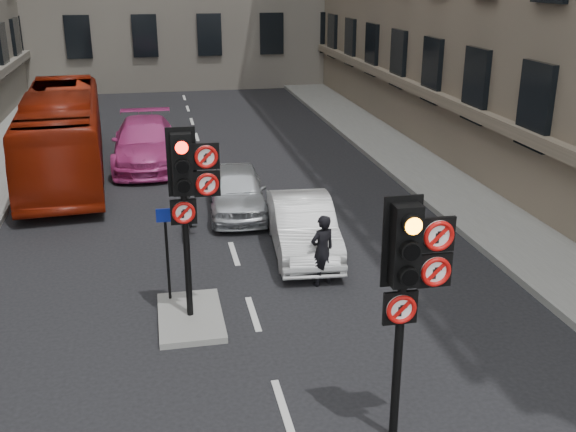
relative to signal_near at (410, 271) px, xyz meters
name	(u,v)px	position (x,y,z in m)	size (l,w,h in m)	color
pavement_right	(450,183)	(5.71, 11.01, -2.50)	(3.00, 50.00, 0.16)	gray
centre_island	(191,317)	(-2.69, 4.01, -2.52)	(1.20, 2.00, 0.12)	gray
signal_near	(410,271)	(0.00, 0.00, 0.00)	(0.91, 0.40, 3.58)	black
signal_far	(188,184)	(-2.60, 4.00, 0.12)	(0.91, 0.40, 3.58)	black
car_silver	(237,190)	(-1.03, 9.83, -1.94)	(1.51, 3.75, 1.28)	#B6BABE
car_white	(303,226)	(0.12, 6.81, -1.94)	(1.37, 3.92, 1.29)	silver
car_pink	(145,143)	(-3.45, 15.27, -1.82)	(2.12, 5.22, 1.52)	#C13885
bus_red	(63,134)	(-5.99, 14.48, -1.22)	(2.28, 9.75, 2.72)	maroon
motorcycle	(188,217)	(-2.44, 8.50, -2.12)	(0.43, 1.53, 0.92)	black
motorcyclist	(322,251)	(0.13, 5.01, -1.81)	(0.57, 0.37, 1.55)	black
info_sign	(166,241)	(-3.04, 4.74, -1.24)	(0.33, 0.10, 1.90)	black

